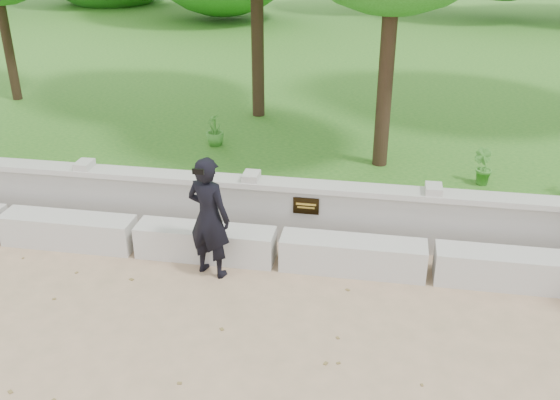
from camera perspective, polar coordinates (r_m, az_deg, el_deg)
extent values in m
plane|color=tan|center=(6.95, -3.05, -13.82)|extent=(80.00, 80.00, 0.00)
cube|color=#235A1A|center=(19.74, 6.12, 12.78)|extent=(40.00, 22.00, 0.25)
cube|color=#ADABA4|center=(9.30, -18.75, -2.66)|extent=(1.90, 0.45, 0.45)
cube|color=#ADABA4|center=(8.57, -6.83, -3.88)|extent=(1.90, 0.45, 0.45)
cube|color=#ADABA4|center=(8.27, 6.65, -5.05)|extent=(1.90, 0.45, 0.45)
cube|color=#ADABA4|center=(8.44, 20.39, -5.95)|extent=(1.90, 0.45, 0.45)
cube|color=#A3A19A|center=(8.88, 0.57, -1.23)|extent=(12.50, 0.25, 0.82)
cube|color=#ADABA4|center=(8.69, 0.59, 1.42)|extent=(12.50, 0.35, 0.08)
cube|color=black|center=(8.62, 2.40, -0.55)|extent=(0.36, 0.02, 0.24)
imported|color=black|center=(7.93, -6.52, -1.59)|extent=(0.69, 0.56, 1.63)
cube|color=black|center=(7.32, -7.51, 2.59)|extent=(0.14, 0.06, 0.07)
cylinder|color=#382619|center=(15.76, -23.84, 14.07)|extent=(0.22, 0.22, 3.21)
cylinder|color=#382619|center=(13.24, -2.09, 15.83)|extent=(0.26, 0.26, 3.89)
cylinder|color=#382619|center=(10.60, 9.77, 12.73)|extent=(0.25, 0.25, 3.76)
imported|color=#3E802B|center=(9.72, -6.76, 1.99)|extent=(0.39, 0.38, 0.61)
imported|color=#3E802B|center=(10.64, 18.03, 2.91)|extent=(0.42, 0.41, 0.59)
imported|color=#3E802B|center=(11.87, -5.99, 6.44)|extent=(0.37, 0.40, 0.63)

